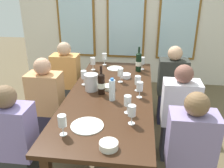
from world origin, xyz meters
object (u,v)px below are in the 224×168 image
white_plate_0 (115,68)px  seated_person_2 (67,82)px  white_plate_1 (87,126)px  wine_glass_3 (84,75)px  seated_person_0 (14,147)px  wine_glass_5 (132,111)px  metal_pitcher (91,82)px  wine_glass_9 (128,101)px  seated_person_3 (172,88)px  seated_person_1 (189,156)px  seated_person_4 (47,106)px  water_bottle (112,90)px  seated_person_5 (179,116)px  wine_glass_1 (142,61)px  wine_bottle_0 (101,83)px  tasting_bowl_0 (126,76)px  wine_glass_6 (138,81)px  tasting_bowl_1 (109,145)px  wine_glass_0 (93,61)px  wine_bottle_1 (139,62)px  wine_glass_2 (140,87)px  wine_glass_7 (104,57)px  wine_glass_8 (62,122)px  wine_glass_4 (120,73)px  dining_table (110,99)px  tasting_bowl_2 (109,87)px

white_plate_0 → seated_person_2: size_ratio=0.20×
white_plate_1 → wine_glass_3: bearing=105.0°
seated_person_0 → seated_person_2: (0.00, 1.52, 0.00)m
wine_glass_3 → wine_glass_5: 0.99m
metal_pitcher → wine_glass_9: bearing=-46.5°
wine_glass_5 → seated_person_3: 1.44m
white_plate_1 → seated_person_1: size_ratio=0.25×
seated_person_4 → seated_person_2: bearing=90.0°
water_bottle → seated_person_5: seated_person_5 is taller
metal_pitcher → white_plate_0: bearing=76.9°
white_plate_0 → water_bottle: (0.08, -0.98, 0.11)m
wine_glass_1 → seated_person_5: size_ratio=0.16×
wine_glass_3 → wine_glass_5: size_ratio=1.00×
wine_bottle_0 → wine_glass_1: bearing=63.7°
tasting_bowl_0 → seated_person_0: seated_person_0 is taller
wine_glass_3 → wine_glass_6: (0.63, -0.09, -0.00)m
wine_glass_5 → seated_person_1: bearing=-12.2°
white_plate_0 → wine_bottle_0: wine_bottle_0 is taller
tasting_bowl_1 → seated_person_5: seated_person_5 is taller
wine_glass_0 → wine_glass_1: (0.67, 0.11, -0.00)m
wine_glass_6 → wine_bottle_1: bearing=90.7°
seated_person_4 → wine_bottle_1: bearing=36.2°
wine_glass_1 → seated_person_5: bearing=-64.6°
wine_bottle_1 → seated_person_4: seated_person_4 is taller
tasting_bowl_0 → seated_person_3: 0.71m
tasting_bowl_1 → wine_glass_1: wine_glass_1 is taller
wine_glass_2 → seated_person_5: seated_person_5 is taller
tasting_bowl_0 → wine_glass_7: size_ratio=0.75×
white_plate_0 → wine_glass_6: wine_glass_6 is taller
seated_person_0 → seated_person_2: bearing=90.0°
wine_glass_8 → seated_person_4: bearing=120.4°
wine_glass_2 → wine_glass_4: 0.47m
dining_table → white_plate_1: (-0.11, -0.68, 0.08)m
wine_glass_4 → dining_table: bearing=-103.0°
white_plate_0 → wine_glass_9: wine_glass_9 is taller
wine_glass_5 → tasting_bowl_0: bearing=96.9°
wine_glass_5 → wine_glass_7: same height
wine_glass_8 → seated_person_1: seated_person_1 is taller
wine_glass_9 → seated_person_2: seated_person_2 is taller
dining_table → seated_person_4: (-0.75, 0.00, -0.14)m
tasting_bowl_0 → seated_person_4: seated_person_4 is taller
tasting_bowl_2 → water_bottle: (0.07, -0.27, 0.09)m
wine_bottle_1 → seated_person_1: bearing=-72.2°
wine_bottle_1 → wine_glass_8: (-0.55, -1.58, -0.01)m
seated_person_0 → seated_person_5: size_ratio=1.00×
wine_glass_2 → wine_glass_3: same height
white_plate_0 → seated_person_0: 1.74m
wine_glass_6 → wine_glass_9: size_ratio=1.00×
water_bottle → seated_person_0: seated_person_0 is taller
wine_glass_4 → wine_glass_7: bearing=115.0°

